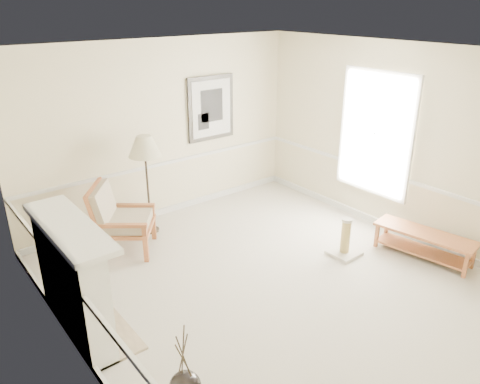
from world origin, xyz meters
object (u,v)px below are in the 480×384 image
at_px(scratching_post, 345,243).
at_px(armchair, 117,216).
at_px(floor_lamp, 145,149).
at_px(bench, 424,240).

bearing_deg(scratching_post, armchair, 139.41).
relative_size(floor_lamp, scratching_post, 2.72).
relative_size(armchair, scratching_post, 1.93).
xyz_separation_m(floor_lamp, scratching_post, (1.85, -2.40, -1.19)).
bearing_deg(scratching_post, bench, -41.43).
bearing_deg(floor_lamp, armchair, -158.12).
distance_m(armchair, scratching_post, 3.31).
height_order(armchair, bench, armchair).
height_order(armchair, floor_lamp, floor_lamp).
distance_m(floor_lamp, scratching_post, 3.25).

